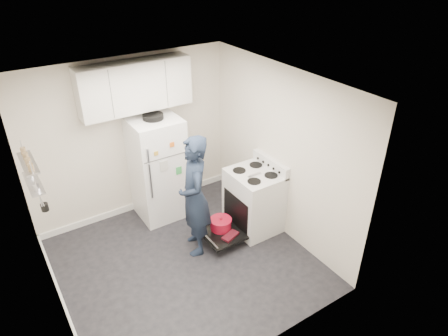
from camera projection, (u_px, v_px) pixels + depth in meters
room at (177, 189)px, 4.90m from camera, size 3.21×3.21×2.51m
electric_range at (253, 201)px, 5.97m from camera, size 0.66×0.76×1.10m
open_oven_door at (220, 227)px, 5.85m from camera, size 0.55×0.71×0.24m
refrigerator at (158, 168)px, 6.11m from camera, size 0.72×0.74×1.71m
upper_cabinets at (135, 86)px, 5.54m from camera, size 1.60×0.33×0.70m
wall_shelf_rack at (31, 173)px, 4.30m from camera, size 0.14×0.60×0.61m
person at (194, 197)px, 5.34m from camera, size 0.60×0.74×1.75m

